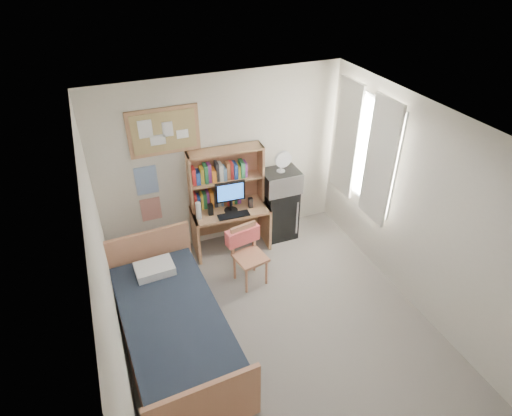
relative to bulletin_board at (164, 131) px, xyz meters
name	(u,v)px	position (x,y,z in m)	size (l,w,h in m)	color
floor	(281,331)	(0.78, -2.08, -1.93)	(3.60, 4.20, 0.02)	gray
ceiling	(290,134)	(0.78, -2.08, 0.68)	(3.60, 4.20, 0.02)	silver
wall_back	(223,163)	(0.78, 0.02, -0.62)	(3.60, 0.04, 2.60)	beige
wall_left	(109,293)	(-1.02, -2.08, -0.62)	(0.04, 4.20, 2.60)	beige
wall_right	(421,212)	(2.58, -2.08, -0.62)	(0.04, 4.20, 2.60)	beige
window_unit	(364,150)	(2.53, -0.88, -0.32)	(0.10, 1.40, 1.70)	white
curtain_left	(380,162)	(2.50, -1.28, -0.32)	(0.04, 0.55, 1.70)	white
curtain_right	(346,139)	(2.50, -0.48, -0.32)	(0.04, 0.55, 1.70)	white
bulletin_board	(164,131)	(0.00, 0.00, 0.00)	(0.94, 0.03, 0.64)	tan
poster_wave	(146,180)	(-0.32, 0.01, -0.67)	(0.30, 0.01, 0.42)	#295AA4
poster_japan	(151,209)	(-0.32, 0.01, -1.14)	(0.28, 0.01, 0.36)	#BC3721
desk	(231,228)	(0.77, -0.28, -1.57)	(1.12, 0.56, 0.70)	tan
desk_chair	(250,257)	(0.76, -1.12, -1.49)	(0.43, 0.43, 0.86)	tan
mini_fridge	(279,212)	(1.58, -0.25, -1.51)	(0.49, 0.49, 0.83)	black
bed	(174,332)	(-0.46, -1.88, -1.62)	(1.07, 2.15, 0.59)	black
hutch	(226,177)	(0.78, -0.13, -0.78)	(1.08, 0.28, 0.89)	tan
monitor	(230,197)	(0.76, -0.34, -0.99)	(0.43, 0.03, 0.46)	black
keyboard	(234,215)	(0.75, -0.48, -1.21)	(0.45, 0.14, 0.02)	black
speaker_left	(210,209)	(0.46, -0.33, -1.14)	(0.07, 0.07, 0.17)	black
speaker_right	(251,203)	(1.06, -0.36, -1.14)	(0.06, 0.06, 0.15)	black
water_bottle	(198,211)	(0.28, -0.36, -1.09)	(0.08, 0.08, 0.26)	white
hoodie	(242,235)	(0.73, -0.92, -1.25)	(0.47, 0.14, 0.23)	#F8605E
microwave	(280,181)	(1.58, -0.27, -0.93)	(0.55, 0.42, 0.32)	silver
desk_fan	(281,162)	(1.58, -0.27, -0.62)	(0.25, 0.25, 0.31)	white
pillow	(155,269)	(-0.50, -1.13, -1.27)	(0.46, 0.32, 0.11)	white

